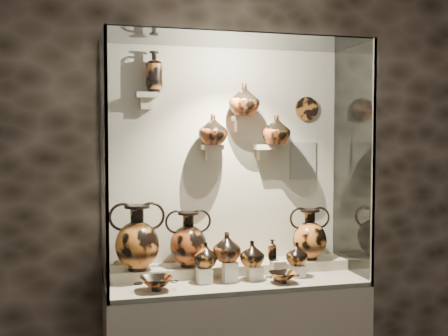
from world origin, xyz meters
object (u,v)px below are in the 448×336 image
Objects in this scene: amphora_left at (137,237)px; lekythos_small at (272,249)px; amphora_mid at (188,239)px; amphora_right at (310,234)px; jug_a at (205,255)px; kylix_right at (282,276)px; jug_e at (297,254)px; lekythos_tall at (154,69)px; ovoid_vase_c at (276,130)px; ovoid_vase_b at (244,100)px; jug_c at (252,254)px; jug_b at (227,247)px; ovoid_vase_a at (213,130)px; kylix_left at (156,282)px.

amphora_left is 2.74× the size of lekythos_small.
amphora_mid reaches higher than amphora_right.
kylix_right is (0.48, -0.14, -0.14)m from jug_a.
jug_e is 0.50× the size of lekythos_tall.
ovoid_vase_c is at bearing 161.85° from amphora_right.
jug_e is at bearing -52.09° from ovoid_vase_c.
ovoid_vase_c is at bearing -23.23° from lekythos_tall.
lekythos_tall is at bearing -163.99° from ovoid_vase_b.
ovoid_vase_c is (0.64, 0.05, 0.74)m from amphora_mid.
jug_c is 0.77× the size of ovoid_vase_b.
ovoid_vase_b is 1.06× the size of ovoid_vase_c.
amphora_right is 2.13× the size of jug_c.
ovoid_vase_c is (0.42, 0.22, 0.77)m from jug_b.
jug_b is (0.14, 0.00, 0.05)m from jug_a.
kylix_right is 1.05× the size of ovoid_vase_a.
lekythos_small is at bearing -5.65° from amphora_left.
kylix_right is (-0.32, -0.32, -0.21)m from amphora_right.
ovoid_vase_b is (-0.13, 0.22, 1.00)m from lekythos_small.
ovoid_vase_b is (-0.30, 0.23, 1.04)m from jug_e.
amphora_right is at bearing 61.24° from kylix_right.
amphora_left is at bearing 169.60° from lekythos_small.
ovoid_vase_c is (0.98, 0.07, 0.71)m from amphora_left.
lekythos_tall is 0.56m from ovoid_vase_a.
kylix_right is 1.04× the size of ovoid_vase_c.
jug_c reaches higher than jug_e.
jug_a is at bearing -105.25° from ovoid_vase_a.
ovoid_vase_c is (0.24, 0.01, -0.21)m from ovoid_vase_b.
jug_e is at bearing -2.80° from lekythos_small.
kylix_right is 0.98× the size of ovoid_vase_b.
lekythos_tall is (0.05, 0.38, 1.34)m from kylix_left.
jug_a is 0.46m from lekythos_small.
amphora_left is 2.54× the size of jug_c.
amphora_right is 1.18× the size of lekythos_tall.
amphora_mid is 0.44m from jug_c.
ovoid_vase_b is (0.32, 0.22, 1.02)m from jug_a.
jug_c is 0.89m from ovoid_vase_c.
jug_a is 0.51m from kylix_right.
amphora_right is 2.26× the size of jug_a.
lekythos_tall is at bearing -160.57° from ovoid_vase_c.
amphora_mid is 1.03× the size of amphora_right.
kylix_right is at bearing -143.02° from amphora_right.
ovoid_vase_a is at bearing 174.97° from jug_e.
jug_b reaches higher than lekythos_small.
jug_a is 0.63m from jug_e.
jug_e is at bearing 16.46° from jug_c.
jug_e is at bearing -23.67° from jug_a.
lekythos_tall reaches higher than ovoid_vase_a.
ovoid_vase_b is (0.22, -0.01, 0.21)m from ovoid_vase_a.
ovoid_vase_a is (-0.21, 0.24, 0.82)m from jug_c.
lekythos_tall reaches higher than jug_c.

